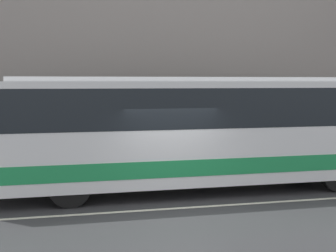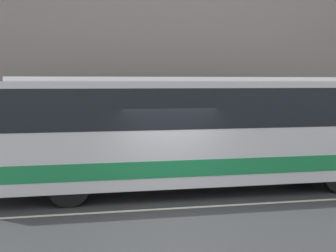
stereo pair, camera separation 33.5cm
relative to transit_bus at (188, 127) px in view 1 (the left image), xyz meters
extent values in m
plane|color=#38383A|center=(-0.82, -1.87, -1.87)|extent=(60.00, 60.00, 0.00)
cube|color=gray|center=(-0.82, 3.44, -1.81)|extent=(60.00, 2.61, 0.13)
cube|color=gray|center=(-0.82, 4.90, 3.59)|extent=(60.00, 0.30, 10.92)
cube|color=#2D2B28|center=(-0.82, 4.73, -0.51)|extent=(60.00, 0.06, 2.73)
cube|color=beige|center=(-0.82, -1.87, -1.87)|extent=(54.00, 0.14, 0.01)
cube|color=white|center=(-0.01, 0.00, -0.10)|extent=(11.68, 2.57, 2.85)
cube|color=#1E8C4C|center=(-0.01, 0.00, -0.97)|extent=(11.62, 2.59, 0.45)
cube|color=black|center=(-0.01, 0.00, 0.61)|extent=(11.33, 2.59, 1.08)
cube|color=white|center=(-0.01, 0.00, 1.39)|extent=(9.93, 2.18, 0.12)
cylinder|color=black|center=(4.23, 1.12, -1.33)|extent=(1.09, 0.28, 1.09)
cylinder|color=black|center=(-3.45, -1.12, -1.33)|extent=(1.09, 0.28, 1.09)
cylinder|color=black|center=(-3.45, 1.12, -1.33)|extent=(1.09, 0.28, 1.09)
camera|label=1|loc=(-3.70, -13.07, 1.32)|focal=50.00mm
camera|label=2|loc=(-3.38, -13.15, 1.32)|focal=50.00mm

